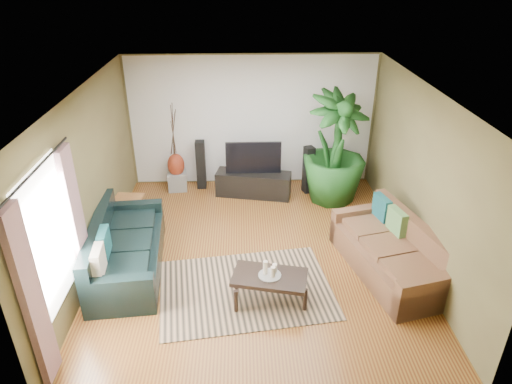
{
  "coord_description": "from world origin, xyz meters",
  "views": [
    {
      "loc": [
        -0.21,
        -6.14,
        4.34
      ],
      "look_at": [
        0.0,
        0.2,
        1.05
      ],
      "focal_mm": 32.0,
      "sensor_mm": 36.0,
      "label": 1
    }
  ],
  "objects_px": {
    "speaker_left": "(201,165)",
    "television": "(253,158)",
    "tv_stand": "(253,184)",
    "pedestal": "(177,181)",
    "side_table": "(129,212)",
    "speaker_right": "(308,170)",
    "sofa_left": "(127,245)",
    "sofa_right": "(390,248)",
    "coffee_table": "(270,287)",
    "vase": "(176,165)",
    "potted_plant": "(335,148)"
  },
  "relations": [
    {
      "from": "sofa_left",
      "to": "vase",
      "type": "bearing_deg",
      "value": -14.32
    },
    {
      "from": "coffee_table",
      "to": "potted_plant",
      "type": "distance_m",
      "value": 3.42
    },
    {
      "from": "coffee_table",
      "to": "side_table",
      "type": "distance_m",
      "value": 3.19
    },
    {
      "from": "tv_stand",
      "to": "side_table",
      "type": "height_order",
      "value": "side_table"
    },
    {
      "from": "sofa_right",
      "to": "television",
      "type": "relative_size",
      "value": 1.95
    },
    {
      "from": "speaker_right",
      "to": "pedestal",
      "type": "height_order",
      "value": "speaker_right"
    },
    {
      "from": "speaker_left",
      "to": "side_table",
      "type": "relative_size",
      "value": 1.94
    },
    {
      "from": "tv_stand",
      "to": "sofa_right",
      "type": "bearing_deg",
      "value": -41.32
    },
    {
      "from": "speaker_left",
      "to": "pedestal",
      "type": "height_order",
      "value": "speaker_left"
    },
    {
      "from": "pedestal",
      "to": "television",
      "type": "bearing_deg",
      "value": -11.17
    },
    {
      "from": "tv_stand",
      "to": "vase",
      "type": "xyz_separation_m",
      "value": [
        -1.57,
        0.33,
        0.3
      ]
    },
    {
      "from": "sofa_right",
      "to": "coffee_table",
      "type": "relative_size",
      "value": 2.08
    },
    {
      "from": "sofa_right",
      "to": "pedestal",
      "type": "xyz_separation_m",
      "value": [
        -3.55,
        2.94,
        -0.24
      ]
    },
    {
      "from": "speaker_left",
      "to": "pedestal",
      "type": "xyz_separation_m",
      "value": [
        -0.5,
        -0.07,
        -0.33
      ]
    },
    {
      "from": "coffee_table",
      "to": "speaker_right",
      "type": "height_order",
      "value": "speaker_right"
    },
    {
      "from": "speaker_left",
      "to": "speaker_right",
      "type": "distance_m",
      "value": 2.21
    },
    {
      "from": "potted_plant",
      "to": "vase",
      "type": "distance_m",
      "value": 3.21
    },
    {
      "from": "sofa_right",
      "to": "pedestal",
      "type": "bearing_deg",
      "value": -143.94
    },
    {
      "from": "speaker_right",
      "to": "vase",
      "type": "bearing_deg",
      "value": 156.45
    },
    {
      "from": "sofa_left",
      "to": "potted_plant",
      "type": "bearing_deg",
      "value": -63.91
    },
    {
      "from": "television",
      "to": "side_table",
      "type": "distance_m",
      "value": 2.58
    },
    {
      "from": "tv_stand",
      "to": "pedestal",
      "type": "relative_size",
      "value": 3.95
    },
    {
      "from": "coffee_table",
      "to": "vase",
      "type": "bearing_deg",
      "value": 128.68
    },
    {
      "from": "tv_stand",
      "to": "coffee_table",
      "type": "bearing_deg",
      "value": -76.13
    },
    {
      "from": "side_table",
      "to": "sofa_right",
      "type": "bearing_deg",
      "value": -19.65
    },
    {
      "from": "sofa_right",
      "to": "sofa_left",
      "type": "bearing_deg",
      "value": -107.54
    },
    {
      "from": "sofa_right",
      "to": "vase",
      "type": "xyz_separation_m",
      "value": [
        -3.55,
        2.94,
        0.12
      ]
    },
    {
      "from": "sofa_right",
      "to": "side_table",
      "type": "relative_size",
      "value": 4.0
    },
    {
      "from": "tv_stand",
      "to": "speaker_left",
      "type": "relative_size",
      "value": 1.45
    },
    {
      "from": "coffee_table",
      "to": "side_table",
      "type": "height_order",
      "value": "side_table"
    },
    {
      "from": "potted_plant",
      "to": "vase",
      "type": "bearing_deg",
      "value": 170.21
    },
    {
      "from": "speaker_left",
      "to": "potted_plant",
      "type": "xyz_separation_m",
      "value": [
        2.62,
        -0.61,
        0.57
      ]
    },
    {
      "from": "sofa_left",
      "to": "television",
      "type": "relative_size",
      "value": 2.07
    },
    {
      "from": "vase",
      "to": "side_table",
      "type": "bearing_deg",
      "value": -115.82
    },
    {
      "from": "sofa_right",
      "to": "speaker_right",
      "type": "relative_size",
      "value": 2.16
    },
    {
      "from": "sofa_left",
      "to": "pedestal",
      "type": "height_order",
      "value": "sofa_left"
    },
    {
      "from": "vase",
      "to": "side_table",
      "type": "relative_size",
      "value": 0.91
    },
    {
      "from": "coffee_table",
      "to": "pedestal",
      "type": "height_order",
      "value": "coffee_table"
    },
    {
      "from": "side_table",
      "to": "television",
      "type": "bearing_deg",
      "value": 26.13
    },
    {
      "from": "potted_plant",
      "to": "side_table",
      "type": "distance_m",
      "value": 4.0
    },
    {
      "from": "sofa_right",
      "to": "tv_stand",
      "type": "height_order",
      "value": "sofa_right"
    },
    {
      "from": "side_table",
      "to": "speaker_right",
      "type": "bearing_deg",
      "value": 19.74
    },
    {
      "from": "speaker_left",
      "to": "side_table",
      "type": "bearing_deg",
      "value": -129.26
    },
    {
      "from": "television",
      "to": "vase",
      "type": "bearing_deg",
      "value": 168.83
    },
    {
      "from": "vase",
      "to": "pedestal",
      "type": "bearing_deg",
      "value": 0.0
    },
    {
      "from": "speaker_left",
      "to": "television",
      "type": "bearing_deg",
      "value": -20.33
    },
    {
      "from": "television",
      "to": "speaker_right",
      "type": "height_order",
      "value": "television"
    },
    {
      "from": "speaker_left",
      "to": "side_table",
      "type": "height_order",
      "value": "speaker_left"
    },
    {
      "from": "speaker_right",
      "to": "sofa_left",
      "type": "bearing_deg",
      "value": -160.29
    },
    {
      "from": "television",
      "to": "speaker_left",
      "type": "relative_size",
      "value": 1.06
    }
  ]
}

